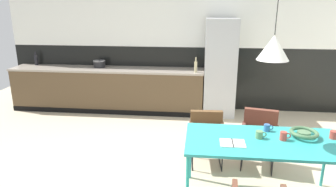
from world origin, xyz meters
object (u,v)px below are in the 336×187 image
Objects in this scene: cooking_pot at (99,64)px; dining_table at (264,144)px; refrigerator_column at (220,68)px; open_book at (233,143)px; mug_dark_espresso at (284,136)px; fruit_bowl at (304,133)px; armchair_corner_seat at (207,131)px; armchair_facing_counter at (260,132)px; pendant_lamp_over_table_near at (273,48)px; mug_glass_clear at (267,128)px; mug_wide_latte at (259,135)px; bottle_spice_small at (196,66)px; bottle_oil_tall at (36,60)px; mug_tall_blue at (334,135)px.

dining_table is at bearing -46.13° from cooking_pot.
refrigerator_column is 2.89m from dining_table.
mug_dark_espresso is (0.56, 0.15, 0.04)m from open_book.
armchair_corner_seat is at bearing 146.45° from fruit_bowl.
mug_dark_espresso is at bearing 108.12° from armchair_facing_counter.
mug_dark_espresso is 0.12× the size of pendant_lamp_over_table_near.
mug_glass_clear reaches higher than fruit_bowl.
refrigerator_column is 2.11m from armchair_corner_seat.
pendant_lamp_over_table_near is at bearing -178.64° from mug_dark_espresso.
dining_table reaches higher than armchair_corner_seat.
open_book is at bearing 75.78° from armchair_facing_counter.
refrigerator_column is 2.83m from mug_wide_latte.
fruit_bowl is 0.39m from mug_glass_clear.
dining_table is 2.82m from bottle_spice_small.
mug_dark_espresso is (0.54, -2.83, -0.16)m from refrigerator_column.
mug_wide_latte is 5.20m from bottle_oil_tall.
bottle_oil_tall is at bearing 177.30° from refrigerator_column.
dining_table is 6.53× the size of open_book.
refrigerator_column reaches higher than fruit_bowl.
mug_tall_blue is at bearing -0.75° from fruit_bowl.
bottle_oil_tall is (-3.48, 0.37, 0.00)m from bottle_spice_small.
fruit_bowl reaches higher than open_book.
pendant_lamp_over_table_near reaches higher than fruit_bowl.
mug_tall_blue is at bearing -38.11° from cooking_pot.
bottle_oil_tall is at bearing 144.75° from mug_wide_latte.
refrigerator_column is at bearing -2.22° from cooking_pot.
dining_table is 6.90× the size of cooking_pot.
refrigerator_column is 2.01× the size of pendant_lamp_over_table_near.
fruit_bowl is at bearing -18.98° from mug_glass_clear.
armchair_corner_seat is at bearing 135.25° from mug_dark_espresso.
refrigerator_column is 2.12m from armchair_facing_counter.
armchair_facing_counter is 1.07× the size of armchair_corner_seat.
mug_wide_latte is at bearing -84.26° from refrigerator_column.
bottle_spice_small is (-0.21, 1.85, 0.54)m from armchair_corner_seat.
mug_glass_clear is 0.92× the size of mug_wide_latte.
mug_wide_latte is 4.04m from cooking_pot.
armchair_facing_counter is 1.11m from open_book.
cooking_pot reaches higher than mug_wide_latte.
cooking_pot is (-2.51, 0.10, 0.01)m from refrigerator_column.
open_book is at bearing -167.31° from mug_tall_blue.
pendant_lamp_over_table_near is (-0.07, -0.24, 0.97)m from mug_glass_clear.
bottle_oil_tall is (-4.25, 3.00, 0.22)m from mug_wide_latte.
open_book is 2.37× the size of mug_glass_clear.
armchair_facing_counter is at bearing 85.87° from mug_glass_clear.
mug_dark_espresso is (0.09, -0.81, 0.31)m from armchair_facing_counter.
mug_glass_clear is 0.90× the size of mug_tall_blue.
mug_glass_clear is at bearing 119.07° from mug_dark_espresso.
mug_glass_clear is 0.27m from mug_dark_espresso.
bottle_oil_tall is at bearing 146.13° from mug_dark_espresso.
armchair_corner_seat is (-0.61, 0.83, -0.24)m from dining_table.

